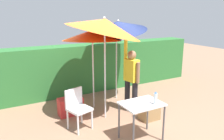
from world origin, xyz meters
TOP-DOWN VIEW (x-y plane):
  - ground_plane at (0.00, 0.00)m, footprint 24.00×24.00m
  - hedge_row at (0.00, 2.12)m, footprint 8.00×0.70m
  - umbrella_rainbow at (-0.33, 0.05)m, footprint 1.80×1.76m
  - umbrella_orange at (0.55, 0.99)m, footprint 1.70×1.67m
  - umbrella_yellow at (-0.33, 0.75)m, footprint 1.53×1.53m
  - person_vendor at (0.42, 0.04)m, footprint 0.28×0.56m
  - chair_plastic at (-1.11, -0.14)m, footprint 0.54×0.54m
  - cooler_box at (-1.04, 0.58)m, footprint 0.59×0.33m
  - crate_cardboard at (0.55, -0.57)m, footprint 0.44×0.34m
  - folding_table at (-0.16, -1.20)m, footprint 0.80×0.60m
  - bottle_water at (0.04, -1.37)m, footprint 0.07×0.07m

SIDE VIEW (x-z plane):
  - ground_plane at x=0.00m, z-range 0.00..0.00m
  - crate_cardboard at x=0.55m, z-range 0.00..0.37m
  - cooler_box at x=-1.04m, z-range 0.00..0.44m
  - chair_plastic at x=-1.11m, z-range 0.07..0.96m
  - folding_table at x=-0.16m, z-range 0.29..1.08m
  - hedge_row at x=0.00m, z-range 0.00..1.53m
  - bottle_water at x=0.04m, z-range 0.78..1.02m
  - person_vendor at x=0.42m, z-range -0.01..1.87m
  - umbrella_yellow at x=-0.33m, z-range 0.88..3.02m
  - umbrella_orange at x=0.55m, z-range 0.88..3.38m
  - umbrella_rainbow at x=-0.33m, z-range 0.91..3.54m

